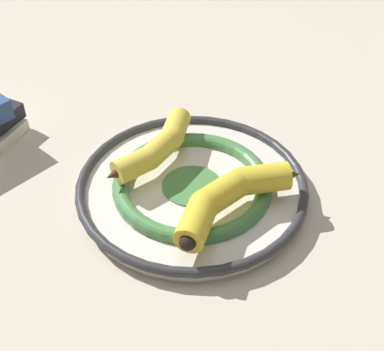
{
  "coord_description": "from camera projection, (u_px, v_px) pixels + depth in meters",
  "views": [
    {
      "loc": [
        -0.4,
        0.44,
        0.52
      ],
      "look_at": [
        -0.02,
        0.03,
        0.04
      ],
      "focal_mm": 50.0,
      "sensor_mm": 36.0,
      "label": 1
    }
  ],
  "objects": [
    {
      "name": "ground_plane",
      "position": [
        195.0,
        175.0,
        0.79
      ],
      "size": [
        2.8,
        2.8,
        0.0
      ],
      "primitive_type": "plane",
      "color": "beige"
    },
    {
      "name": "banana_a",
      "position": [
        156.0,
        148.0,
        0.77
      ],
      "size": [
        0.07,
        0.18,
        0.03
      ],
      "rotation": [
        0.0,
        0.0,
        4.9
      ],
      "color": "yellow",
      "rests_on": "decorative_bowl"
    },
    {
      "name": "banana_b",
      "position": [
        230.0,
        196.0,
        0.69
      ],
      "size": [
        0.09,
        0.21,
        0.04
      ],
      "rotation": [
        0.0,
        0.0,
        1.48
      ],
      "color": "yellow",
      "rests_on": "decorative_bowl"
    },
    {
      "name": "decorative_bowl",
      "position": [
        192.0,
        186.0,
        0.75
      ],
      "size": [
        0.33,
        0.33,
        0.03
      ],
      "color": "white",
      "rests_on": "ground_plane"
    }
  ]
}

